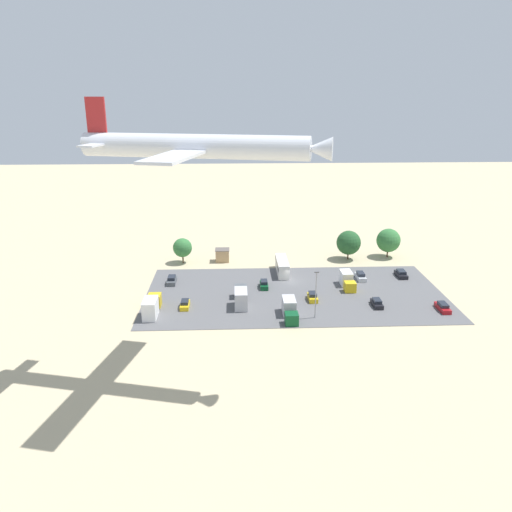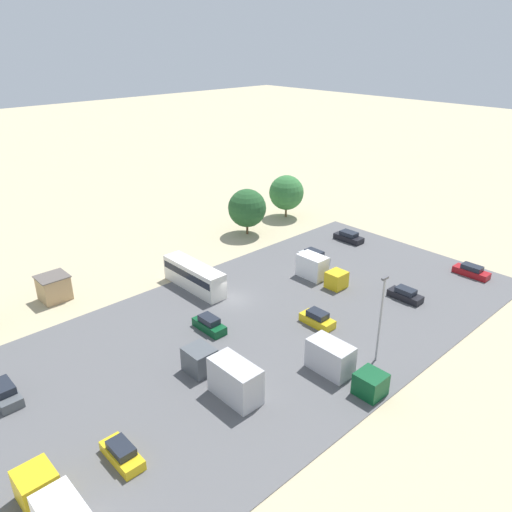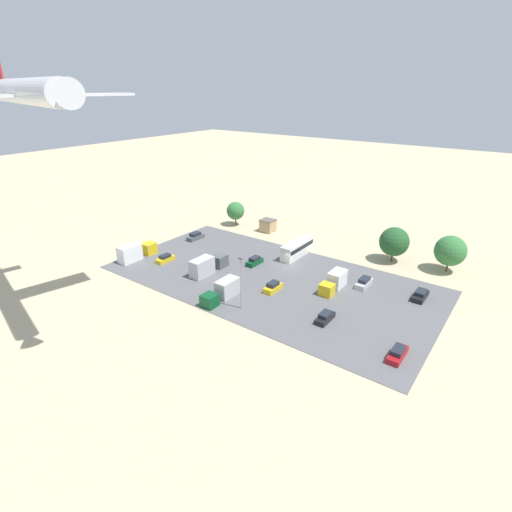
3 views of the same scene
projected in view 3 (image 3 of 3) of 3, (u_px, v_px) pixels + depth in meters
The scene contains 21 objects.
ground_plane at pixel (289, 266), 83.31m from camera, with size 400.00×400.00×0.00m, color tan.
parking_lot_surface at pixel (269, 279), 77.97m from camera, with size 63.17×32.75×0.08m.
shed_building at pixel (268, 226), 102.63m from camera, with size 3.58×3.34×3.18m.
bus at pixel (297, 248), 87.69m from camera, with size 2.55×10.11×3.32m.
parked_car_0 at pixel (165, 259), 85.36m from camera, with size 1.71×4.21×1.51m.
parked_car_1 at pixel (255, 261), 83.90m from camera, with size 1.70×4.22×1.66m.
parked_car_2 at pixel (195, 236), 97.64m from camera, with size 1.89×4.60×1.66m.
parked_car_3 at pixel (273, 287), 73.18m from camera, with size 1.76×4.07×1.66m.
parked_car_4 at pixel (420, 295), 70.48m from camera, with size 1.98×4.68×1.54m.
parked_car_5 at pixel (398, 353), 55.19m from camera, with size 1.74×4.71×1.50m.
parked_car_6 at pixel (325, 317), 63.80m from camera, with size 1.70×4.25×1.48m.
parked_car_7 at pixel (364, 283), 74.84m from camera, with size 1.80×4.70×1.66m.
parked_truck_0 at pixel (135, 252), 86.11m from camera, with size 2.53×8.93×3.60m.
parked_truck_1 at pixel (207, 265), 79.71m from camera, with size 2.52×9.18×3.58m.
parked_truck_2 at pixel (222, 291), 70.22m from camera, with size 2.46×8.18×3.11m.
parked_truck_3 at pixel (334, 282), 73.54m from camera, with size 2.39×7.22×3.10m.
tree_near_shed at pixel (236, 211), 106.44m from camera, with size 4.77×4.77×6.37m.
tree_apron_mid at pixel (394, 242), 84.14m from camera, with size 6.19×6.19×7.55m.
tree_apron_far at pixel (450, 251), 79.43m from camera, with size 6.13×6.13×7.56m.
light_pole_lot_centre at pixel (241, 281), 65.62m from camera, with size 0.90×0.28×9.32m.
airplane at pixel (27, 92), 50.72m from camera, with size 33.59×28.22×7.87m.
Camera 3 is at (-39.07, 65.17, 34.91)m, focal length 28.00 mm.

